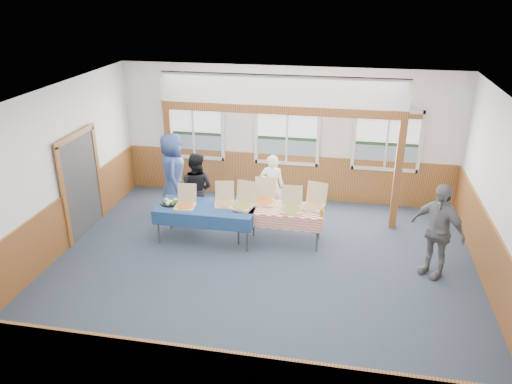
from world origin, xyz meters
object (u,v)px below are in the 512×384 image
man_blue (173,173)px  person_grey (437,230)px  table_right (280,210)px  woman_white (272,187)px  woman_black (196,189)px  table_left (206,209)px

man_blue → person_grey: bearing=-125.2°
table_right → man_blue: bearing=178.4°
table_right → man_blue: 2.84m
table_right → woman_white: woman_white is taller
person_grey → woman_black: bearing=-154.5°
table_right → man_blue: (-2.62, 1.07, 0.23)m
woman_black → table_right: bearing=173.0°
table_right → woman_black: bearing=-175.1°
man_blue → person_grey: (5.54, -1.76, -0.04)m
table_right → person_grey: 3.01m
table_left → woman_black: 0.87m
table_right → person_grey: size_ratio=1.08×
table_left → woman_white: size_ratio=1.40×
table_right → person_grey: (2.92, -0.69, 0.19)m
man_blue → table_right: bearing=-129.8°
table_left → woman_black: (-0.44, 0.75, 0.10)m
table_right → woman_white: size_ratio=1.29×
woman_white → table_left: bearing=46.5°
table_left → man_blue: bearing=136.8°
table_left → table_right: 1.49m
woman_white → person_grey: bearing=148.5°
man_blue → person_grey: size_ratio=1.05×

